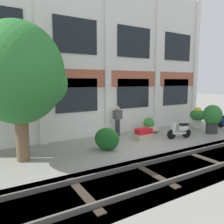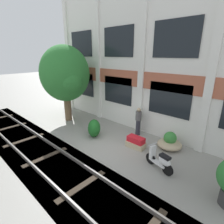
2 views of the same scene
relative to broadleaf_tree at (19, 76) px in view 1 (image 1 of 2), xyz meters
name	(u,v)px [view 1 (image 1 of 2)]	position (x,y,z in m)	size (l,w,h in m)	color
ground_plane	(139,148)	(4.71, -0.92, -3.13)	(80.00, 80.00, 0.00)	gray
apartment_facade	(105,58)	(4.71, 2.16, 1.05)	(14.41, 0.64, 8.41)	silver
rail_tracks	(183,170)	(4.71, -3.46, -3.27)	(22.05, 2.80, 0.43)	#423F3A
broadleaf_tree	(19,76)	(0.00, 0.00, 0.00)	(3.39, 3.23, 5.06)	brown
potted_plant_fluted_column	(197,116)	(10.62, 0.61, -2.39)	(0.95, 0.95, 1.31)	beige
potted_plant_square_trough	(144,134)	(5.80, 0.08, -2.87)	(0.99, 0.55, 0.57)	tan
potted_plant_glazed_jar	(212,117)	(10.04, -0.84, -2.20)	(1.05, 1.05, 1.63)	#333333
potted_plant_wide_bowl	(149,127)	(7.07, 1.18, -2.83)	(1.19, 1.19, 0.86)	tan
scooter_near_curb	(180,130)	(7.58, -0.73, -2.70)	(1.36, 0.59, 0.98)	black
resident_by_doorway	(118,120)	(5.02, 1.36, -2.26)	(0.46, 0.34, 1.63)	#282833
topiary_hedge	(107,139)	(3.32, -0.49, -2.65)	(1.10, 0.70, 0.97)	#19561E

